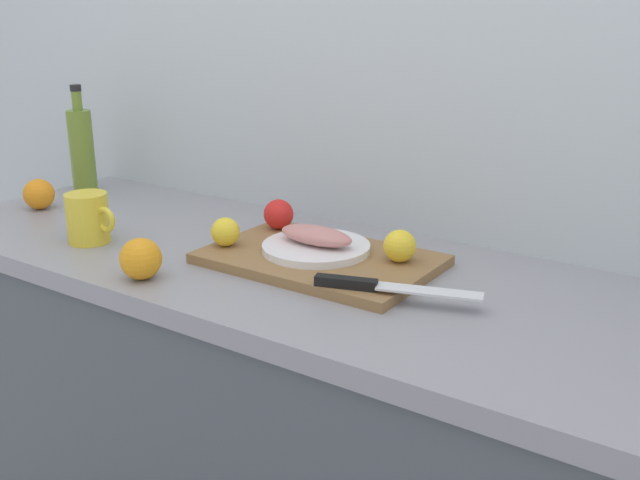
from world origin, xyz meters
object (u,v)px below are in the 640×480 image
at_px(cutting_board, 320,259).
at_px(fish_fillet, 316,235).
at_px(lemon_0, 400,246).
at_px(coffee_mug_0, 89,218).
at_px(orange_0, 141,259).
at_px(white_plate, 316,248).
at_px(olive_oil_bottle, 82,150).
at_px(chef_knife, 376,286).

bearing_deg(cutting_board, fish_fillet, 145.26).
height_order(fish_fillet, lemon_0, lemon_0).
height_order(lemon_0, coffee_mug_0, coffee_mug_0).
distance_m(lemon_0, orange_0, 0.49).
height_order(coffee_mug_0, orange_0, coffee_mug_0).
xyz_separation_m(cutting_board, coffee_mug_0, (-0.49, -0.16, 0.04)).
distance_m(white_plate, lemon_0, 0.17).
height_order(olive_oil_bottle, coffee_mug_0, olive_oil_bottle).
distance_m(cutting_board, lemon_0, 0.16).
distance_m(cutting_board, chef_knife, 0.21).
bearing_deg(white_plate, coffee_mug_0, -159.64).
bearing_deg(orange_0, olive_oil_bottle, 149.30).
bearing_deg(white_plate, orange_0, -128.89).
height_order(white_plate, olive_oil_bottle, olive_oil_bottle).
relative_size(white_plate, orange_0, 2.75).
bearing_deg(olive_oil_bottle, cutting_board, -7.51).
bearing_deg(fish_fillet, chef_knife, -29.33).
distance_m(cutting_board, coffee_mug_0, 0.52).
bearing_deg(olive_oil_bottle, chef_knife, -11.69).
height_order(lemon_0, olive_oil_bottle, olive_oil_bottle).
height_order(olive_oil_bottle, orange_0, olive_oil_bottle).
xyz_separation_m(fish_fillet, lemon_0, (0.17, 0.04, -0.00)).
distance_m(chef_knife, lemon_0, 0.16).
bearing_deg(fish_fillet, white_plate, -26.57).
bearing_deg(lemon_0, cutting_board, -160.81).
relative_size(cutting_board, lemon_0, 7.10).
relative_size(white_plate, fish_fillet, 1.33).
xyz_separation_m(cutting_board, olive_oil_bottle, (-0.84, 0.11, 0.11)).
height_order(fish_fillet, chef_knife, fish_fillet).
distance_m(chef_knife, coffee_mug_0, 0.68).
bearing_deg(cutting_board, white_plate, 145.26).
bearing_deg(chef_knife, white_plate, 132.85).
relative_size(white_plate, lemon_0, 3.45).
relative_size(cutting_board, chef_knife, 1.56).
bearing_deg(chef_knife, coffee_mug_0, 167.35).
bearing_deg(white_plate, fish_fillet, 153.43).
height_order(white_plate, fish_fillet, fish_fillet).
xyz_separation_m(chef_knife, coffee_mug_0, (-0.67, -0.06, 0.02)).
xyz_separation_m(chef_knife, olive_oil_bottle, (-1.03, 0.21, 0.09)).
relative_size(cutting_board, orange_0, 5.65).
relative_size(olive_oil_bottle, orange_0, 3.67).
bearing_deg(coffee_mug_0, cutting_board, 18.41).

